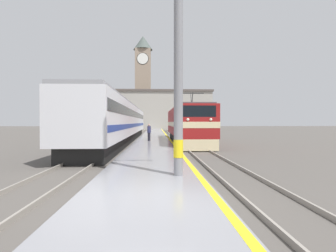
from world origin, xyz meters
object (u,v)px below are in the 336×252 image
at_px(locomotive_train, 186,125).
at_px(catenary_mast, 180,44).
at_px(person_on_platform, 149,132).
at_px(clock_tower, 143,79).
at_px(passenger_train, 123,122).

distance_m(locomotive_train, catenary_mast, 17.33).
distance_m(catenary_mast, person_on_platform, 16.74).
height_order(person_on_platform, clock_tower, clock_tower).
bearing_deg(locomotive_train, person_on_platform, -169.85).
bearing_deg(catenary_mast, person_on_platform, 95.14).
bearing_deg(locomotive_train, catenary_mast, -97.35).
bearing_deg(passenger_train, catenary_mast, -77.55).
bearing_deg(catenary_mast, locomotive_train, 82.65).
bearing_deg(catenary_mast, passenger_train, 102.45).
relative_size(passenger_train, person_on_platform, 21.46).
bearing_deg(passenger_train, clock_tower, 90.49).
distance_m(catenary_mast, clock_tower, 77.23).
distance_m(passenger_train, catenary_mast, 21.00).
bearing_deg(clock_tower, passenger_train, -89.51).
distance_m(passenger_train, clock_tower, 57.57).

